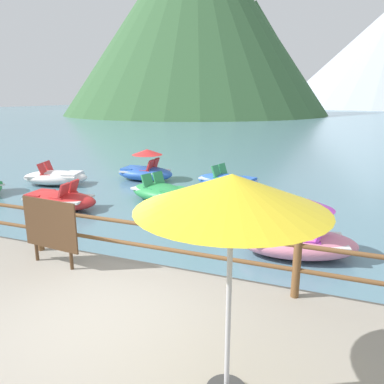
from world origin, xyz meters
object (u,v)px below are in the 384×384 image
pedal_boat_4 (56,177)px  pedal_boat_6 (59,200)px  beach_umbrella (232,196)px  pedal_boat_1 (161,192)px  sign_board (50,225)px  pedal_boat_2 (228,181)px  pedal_boat_3 (299,238)px  pedal_boat_0 (145,170)px

pedal_boat_4 → pedal_boat_6: (2.32, -2.55, -0.00)m
beach_umbrella → pedal_boat_1: 8.94m
sign_board → pedal_boat_4: 8.44m
beach_umbrella → pedal_boat_6: beach_umbrella is taller
pedal_boat_2 → pedal_boat_3: pedal_boat_3 is taller
beach_umbrella → pedal_boat_0: size_ratio=0.95×
pedal_boat_2 → pedal_boat_6: bearing=-133.3°
pedal_boat_2 → pedal_boat_3: 6.00m
pedal_boat_2 → pedal_boat_3: (3.02, -5.19, 0.13)m
beach_umbrella → pedal_boat_6: bearing=140.9°
sign_board → pedal_boat_6: sign_board is taller
sign_board → pedal_boat_0: bearing=107.9°
pedal_boat_0 → pedal_boat_6: (-0.48, -4.51, -0.14)m
sign_board → pedal_boat_0: 8.76m
pedal_boat_0 → pedal_boat_3: (6.55, -5.43, -0.00)m
sign_board → pedal_boat_0: (-2.68, 8.31, -0.71)m
pedal_boat_4 → pedal_boat_0: bearing=34.9°
pedal_boat_1 → pedal_boat_6: size_ratio=1.04×
pedal_boat_6 → pedal_boat_0: bearing=83.9°
sign_board → pedal_boat_2: 8.15m
beach_umbrella → pedal_boat_4: 12.42m
pedal_boat_3 → pedal_boat_4: pedal_boat_3 is taller
sign_board → pedal_boat_3: 4.87m
pedal_boat_0 → beach_umbrella: bearing=-57.8°
beach_umbrella → pedal_boat_4: bearing=138.5°
pedal_boat_4 → pedal_boat_6: size_ratio=1.10×
sign_board → pedal_boat_1: sign_board is taller
sign_board → pedal_boat_2: (0.85, 8.06, -0.84)m
beach_umbrella → pedal_boat_6: (-6.83, 5.56, -2.16)m
pedal_boat_1 → pedal_boat_2: bearing=56.2°
sign_board → pedal_boat_1: bearing=97.1°
pedal_boat_1 → pedal_boat_2: size_ratio=0.95×
sign_board → pedal_boat_2: size_ratio=0.44×
pedal_boat_3 → pedal_boat_4: (-9.35, 3.48, -0.13)m
beach_umbrella → pedal_boat_0: beach_umbrella is taller
beach_umbrella → pedal_boat_2: size_ratio=0.82×
pedal_boat_0 → pedal_boat_2: (3.53, -0.25, -0.13)m
pedal_boat_0 → pedal_boat_4: pedal_boat_0 is taller
beach_umbrella → pedal_boat_3: size_ratio=0.85×
beach_umbrella → pedal_boat_0: (-6.35, 10.07, -2.03)m
pedal_boat_0 → pedal_boat_1: 3.25m
pedal_boat_2 → pedal_boat_1: bearing=-123.8°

